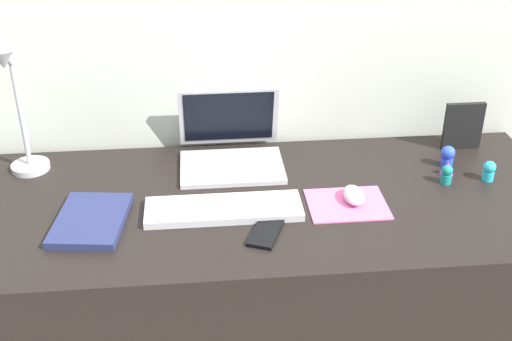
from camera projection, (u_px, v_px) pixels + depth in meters
name	position (u px, v px, depth m)	size (l,w,h in m)	color
back_wall	(256.00, 131.00, 2.10)	(2.83, 0.05, 1.53)	beige
desk	(268.00, 304.00, 1.96)	(1.63, 0.68, 0.74)	black
laptop	(230.00, 144.00, 1.96)	(0.30, 0.27, 0.21)	silver
keyboard	(224.00, 209.00, 1.72)	(0.41, 0.13, 0.02)	silver
mousepad	(347.00, 204.00, 1.76)	(0.21, 0.17, 0.00)	pink
mouse	(354.00, 195.00, 1.76)	(0.06, 0.10, 0.03)	silver
cell_phone	(266.00, 233.00, 1.63)	(0.06, 0.13, 0.01)	black
desk_lamp	(18.00, 116.00, 1.82)	(0.11, 0.15, 0.39)	#B7B7BC
notebook_pad	(91.00, 220.00, 1.68)	(0.17, 0.24, 0.02)	navy
picture_frame	(463.00, 126.00, 2.02)	(0.12, 0.02, 0.15)	black
toy_figurine_teal	(447.00, 174.00, 1.85)	(0.03, 0.03, 0.06)	teal
toy_figurine_cyan	(489.00, 170.00, 1.86)	(0.04, 0.04, 0.06)	#28B7CC
toy_figurine_purple	(447.00, 168.00, 1.89)	(0.04, 0.04, 0.04)	purple
toy_figurine_blue	(448.00, 156.00, 1.93)	(0.04, 0.04, 0.07)	blue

